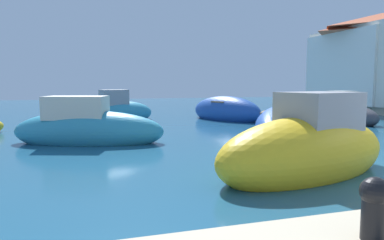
# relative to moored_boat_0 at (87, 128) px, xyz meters

# --- Properties ---
(moored_boat_0) EXTENTS (5.42, 3.09, 1.95)m
(moored_boat_0) POSITION_rel_moored_boat_0_xyz_m (0.00, 0.00, 0.00)
(moored_boat_0) COLOR teal
(moored_boat_0) RESTS_ON ground
(moored_boat_1) EXTENTS (4.11, 2.58, 2.01)m
(moored_boat_1) POSITION_rel_moored_boat_0_xyz_m (1.65, 7.06, -0.01)
(moored_boat_1) COLOR teal
(moored_boat_1) RESTS_ON ground
(moored_boat_2) EXTENTS (4.40, 5.14, 1.48)m
(moored_boat_2) POSITION_rel_moored_boat_0_xyz_m (7.22, -0.33, -0.09)
(moored_boat_2) COLOR #1E479E
(moored_boat_2) RESTS_ON ground
(moored_boat_3) EXTENTS (3.75, 5.00, 1.71)m
(moored_boat_3) POSITION_rel_moored_boat_0_xyz_m (7.48, 5.77, -0.03)
(moored_boat_3) COLOR #1E479E
(moored_boat_3) RESTS_ON ground
(moored_boat_5) EXTENTS (1.56, 4.23, 1.93)m
(moored_boat_5) POSITION_rel_moored_boat_0_xyz_m (12.95, 2.74, -0.03)
(moored_boat_5) COLOR #3F3F47
(moored_boat_5) RESTS_ON ground
(moored_boat_7) EXTENTS (5.24, 3.16, 2.26)m
(moored_boat_7) POSITION_rel_moored_boat_0_xyz_m (4.78, -5.75, 0.07)
(moored_boat_7) COLOR gold
(moored_boat_7) RESTS_ON ground
(waterfront_building_annex) EXTENTS (6.75, 9.03, 6.66)m
(waterfront_building_annex) POSITION_rel_moored_boat_0_xyz_m (20.93, 8.72, 3.38)
(waterfront_building_annex) COLOR silver
(waterfront_building_annex) RESTS_ON quay_promenade
(waterfront_building_far) EXTENTS (7.15, 7.68, 6.45)m
(waterfront_building_far) POSITION_rel_moored_boat_0_xyz_m (20.93, 9.36, 3.28)
(waterfront_building_far) COLOR white
(waterfront_building_far) RESTS_ON quay_promenade
(mooring_bollard) EXTENTS (0.30, 0.30, 0.65)m
(mooring_bollard) POSITION_rel_moored_boat_0_xyz_m (2.77, -9.75, 0.36)
(mooring_bollard) COLOR black
(mooring_bollard) RESTS_ON quay_promenade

